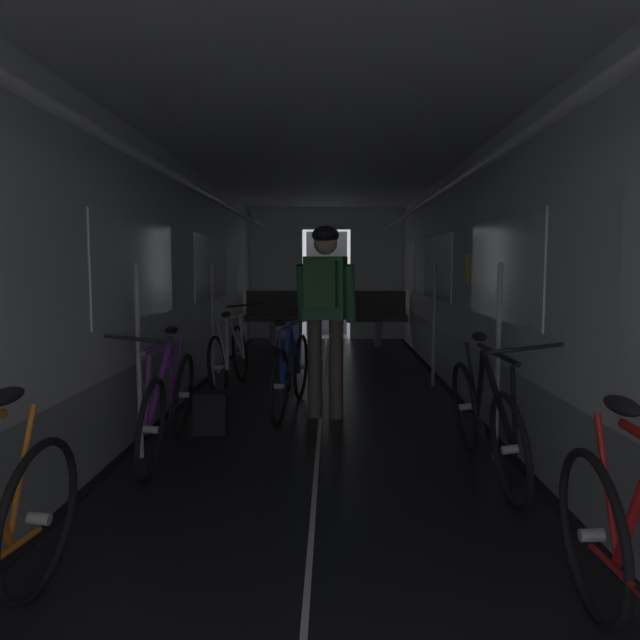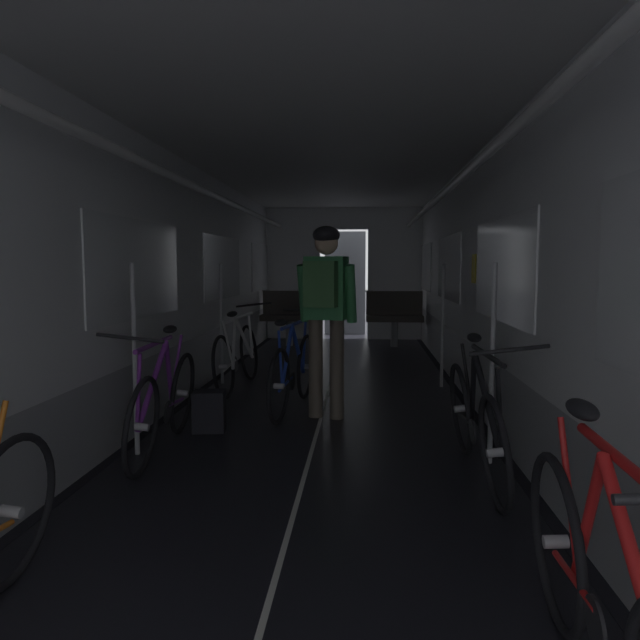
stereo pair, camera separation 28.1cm
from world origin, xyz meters
TOP-DOWN VIEW (x-y plane):
  - train_car_shell at (-0.00, 3.60)m, footprint 3.14×12.34m
  - bench_seat_far_left at (-0.90, 8.07)m, footprint 0.98×0.51m
  - bench_seat_far_right at (0.90, 8.07)m, footprint 0.98×0.51m
  - bicycle_white at (-1.03, 4.43)m, footprint 0.44×1.69m
  - bicycle_purple at (-1.08, 2.17)m, footprint 0.44×1.69m
  - bicycle_red at (1.10, -0.29)m, footprint 0.44×1.69m
  - bicycle_black at (1.11, 1.80)m, footprint 0.44×1.69m
  - person_cyclist_aisle at (0.04, 3.23)m, footprint 0.56×0.45m
  - bicycle_blue_in_aisle at (-0.29, 3.50)m, footprint 0.44×1.68m
  - backpack_on_floor at (-0.90, 2.73)m, footprint 0.28×0.23m

SIDE VIEW (x-z plane):
  - backpack_on_floor at x=-0.90m, z-range 0.00..0.34m
  - bicycle_white at x=-1.03m, z-range -0.10..0.86m
  - bicycle_black at x=1.11m, z-range -0.09..0.86m
  - bicycle_purple at x=-1.08m, z-range -0.09..0.86m
  - bicycle_red at x=1.10m, z-range -0.09..0.86m
  - bicycle_blue_in_aisle at x=-0.29m, z-range -0.09..0.85m
  - bench_seat_far_left at x=-0.90m, z-range 0.09..1.04m
  - bench_seat_far_right at x=0.90m, z-range 0.09..1.04m
  - person_cyclist_aisle at x=0.04m, z-range 0.21..1.94m
  - train_car_shell at x=0.00m, z-range 0.41..2.98m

